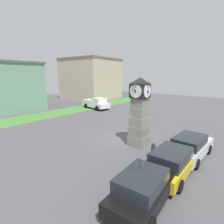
{
  "coord_description": "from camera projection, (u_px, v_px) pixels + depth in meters",
  "views": [
    {
      "loc": [
        -11.97,
        -8.21,
        5.4
      ],
      "look_at": [
        -0.22,
        1.36,
        2.21
      ],
      "focal_mm": 28.0,
      "sensor_mm": 36.0,
      "label": 1
    }
  ],
  "objects": [
    {
      "name": "bollard_near_tower",
      "position": [
        153.0,
        151.0,
        11.34
      ],
      "size": [
        0.26,
        0.26,
        1.15
      ],
      "color": "#333338",
      "rests_on": "ground_plane"
    },
    {
      "name": "grass_verge_far",
      "position": [
        60.0,
        112.0,
        25.85
      ],
      "size": [
        44.85,
        4.63,
        0.04
      ],
      "primitive_type": "cube",
      "color": "#477A38",
      "rests_on": "ground_plane"
    },
    {
      "name": "bollard_mid_row",
      "position": [
        170.0,
        150.0,
        11.79
      ],
      "size": [
        0.21,
        0.21,
        0.95
      ],
      "color": "#333338",
      "rests_on": "ground_plane"
    },
    {
      "name": "ground_plane",
      "position": [
        126.0,
        138.0,
        15.27
      ],
      "size": [
        74.75,
        74.75,
        0.0
      ],
      "primitive_type": "plane",
      "color": "#4C4C4F"
    },
    {
      "name": "pickup_truck",
      "position": [
        96.0,
        103.0,
        28.58
      ],
      "size": [
        2.65,
        5.3,
        1.85
      ],
      "color": "silver",
      "rests_on": "ground_plane"
    },
    {
      "name": "storefront_low_left",
      "position": [
        91.0,
        79.0,
        41.06
      ],
      "size": [
        11.54,
        11.77,
        9.16
      ],
      "color": "#B7A88E",
      "rests_on": "ground_plane"
    },
    {
      "name": "bollard_far_row",
      "position": [
        190.0,
        150.0,
        11.72
      ],
      "size": [
        0.3,
        0.3,
        0.94
      ],
      "color": "#333338",
      "rests_on": "ground_plane"
    },
    {
      "name": "clock_tower",
      "position": [
        139.0,
        113.0,
        13.34
      ],
      "size": [
        1.62,
        1.53,
        5.26
      ],
      "color": "gray",
      "rests_on": "ground_plane"
    },
    {
      "name": "car_by_building",
      "position": [
        190.0,
        146.0,
        11.6
      ],
      "size": [
        4.52,
        2.02,
        1.54
      ],
      "color": "silver",
      "rests_on": "ground_plane"
    },
    {
      "name": "car_near_tower",
      "position": [
        172.0,
        162.0,
        9.56
      ],
      "size": [
        4.4,
        1.91,
        1.51
      ],
      "color": "gold",
      "rests_on": "ground_plane"
    },
    {
      "name": "car_navy_sedan",
      "position": [
        144.0,
        188.0,
        7.31
      ],
      "size": [
        4.14,
        2.05,
        1.53
      ],
      "color": "black",
      "rests_on": "ground_plane"
    }
  ]
}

